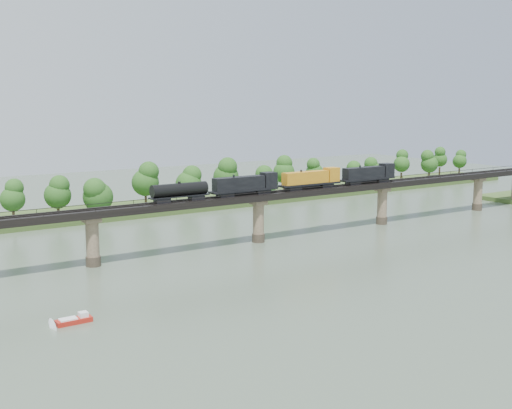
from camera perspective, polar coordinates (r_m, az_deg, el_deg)
ground at (r=127.98m, az=7.76°, el=-5.75°), size 400.00×400.00×0.00m
far_bank at (r=198.13m, az=-8.69°, el=-0.20°), size 300.00×24.00×1.60m
bridge at (r=149.97m, az=0.22°, el=-1.31°), size 236.00×30.00×11.50m
bridge_superstructure at (r=148.94m, az=0.22°, el=1.08°), size 220.00×4.90×0.75m
far_treeline at (r=189.62m, az=-10.42°, el=1.79°), size 289.06×17.54×13.60m
freight_train at (r=153.81m, az=2.99°, el=2.09°), size 70.40×2.74×4.85m
motorboat at (r=101.04m, az=-15.85°, el=-9.84°), size 5.33×1.97×1.49m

